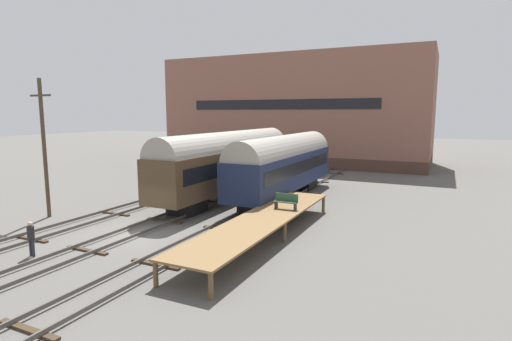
{
  "coord_description": "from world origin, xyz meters",
  "views": [
    {
      "loc": [
        15.55,
        -16.36,
        6.72
      ],
      "look_at": [
        2.11,
        11.8,
        2.2
      ],
      "focal_mm": 28.0,
      "sensor_mm": 36.0,
      "label": 1
    }
  ],
  "objects": [
    {
      "name": "track_right",
      "position": [
        4.22,
        0.0,
        0.14
      ],
      "size": [
        2.6,
        60.0,
        0.26
      ],
      "color": "#4C4742",
      "rests_on": "ground"
    },
    {
      "name": "warehouse_building",
      "position": [
        -3.4,
        36.32,
        7.05
      ],
      "size": [
        34.89,
        12.62,
        14.1
      ],
      "color": "#4F342A",
      "rests_on": "ground"
    },
    {
      "name": "utility_pole",
      "position": [
        -7.53,
        0.68,
        4.59
      ],
      "size": [
        1.8,
        0.24,
        8.86
      ],
      "color": "#473828",
      "rests_on": "ground"
    },
    {
      "name": "bench",
      "position": [
        7.32,
        4.99,
        1.62
      ],
      "size": [
        1.4,
        0.4,
        0.91
      ],
      "color": "#2D4C33",
      "rests_on": "station_platform"
    },
    {
      "name": "train_car_brown",
      "position": [
        0.0,
        11.18,
        3.01
      ],
      "size": [
        2.91,
        17.7,
        5.27
      ],
      "color": "black",
      "rests_on": "ground"
    },
    {
      "name": "station_platform",
      "position": [
        6.94,
        2.54,
        1.05
      ],
      "size": [
        2.8,
        14.87,
        1.14
      ],
      "color": "brown",
      "rests_on": "ground"
    },
    {
      "name": "track_middle",
      "position": [
        0.0,
        0.0,
        0.14
      ],
      "size": [
        2.6,
        60.0,
        0.26
      ],
      "color": "#4C4742",
      "rests_on": "ground"
    },
    {
      "name": "track_left",
      "position": [
        -4.22,
        0.0,
        0.14
      ],
      "size": [
        2.6,
        60.0,
        0.26
      ],
      "color": "#4C4742",
      "rests_on": "ground"
    },
    {
      "name": "person_worker",
      "position": [
        -1.76,
        -4.61,
        1.02
      ],
      "size": [
        0.32,
        0.32,
        1.69
      ],
      "color": "#282833",
      "rests_on": "ground"
    },
    {
      "name": "ground_plane",
      "position": [
        0.0,
        0.0,
        0.0
      ],
      "size": [
        200.0,
        200.0,
        0.0
      ],
      "primitive_type": "plane",
      "color": "#56544F"
    },
    {
      "name": "train_car_navy",
      "position": [
        4.22,
        12.42,
        2.84
      ],
      "size": [
        2.98,
        15.22,
        5.01
      ],
      "color": "black",
      "rests_on": "ground"
    }
  ]
}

